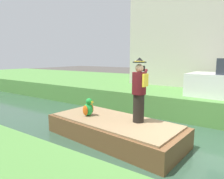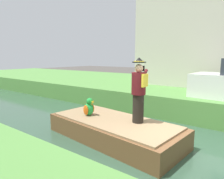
{
  "view_description": "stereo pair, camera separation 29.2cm",
  "coord_description": "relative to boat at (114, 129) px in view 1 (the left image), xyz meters",
  "views": [
    {
      "loc": [
        -4.91,
        -1.51,
        2.57
      ],
      "look_at": [
        0.05,
        1.82,
        1.61
      ],
      "focal_mm": 32.42,
      "sensor_mm": 36.0,
      "label": 1
    },
    {
      "loc": [
        -4.74,
        -1.75,
        2.57
      ],
      "look_at": [
        0.05,
        1.82,
        1.61
      ],
      "focal_mm": 32.42,
      "sensor_mm": 36.0,
      "label": 2
    }
  ],
  "objects": [
    {
      "name": "canal_water",
      "position": [
        0.0,
        -1.73,
        -0.35
      ],
      "size": [
        5.27,
        48.0,
        0.1
      ],
      "primitive_type": "cube",
      "color": "#33513D",
      "rests_on": "ground"
    },
    {
      "name": "boat",
      "position": [
        0.0,
        0.0,
        0.0
      ],
      "size": [
        2.25,
        4.37,
        0.61
      ],
      "color": "brown",
      "rests_on": "canal_water"
    },
    {
      "name": "ground_plane",
      "position": [
        0.0,
        -1.73,
        -0.4
      ],
      "size": [
        80.0,
        80.0,
        0.0
      ],
      "primitive_type": "plane",
      "color": "#4C4742"
    },
    {
      "name": "parrot_plush",
      "position": [
        -0.11,
        0.9,
        0.55
      ],
      "size": [
        0.36,
        0.35,
        0.57
      ],
      "color": "green",
      "rests_on": "boat"
    },
    {
      "name": "grass_bank_far",
      "position": [
        7.15,
        -1.73,
        0.11
      ],
      "size": [
        9.03,
        48.0,
        1.03
      ],
      "primitive_type": "cube",
      "color": "#568E42",
      "rests_on": "ground"
    },
    {
      "name": "person_pirate",
      "position": [
        0.21,
        -0.73,
        1.23
      ],
      "size": [
        0.61,
        0.42,
        1.85
      ],
      "rotation": [
        0.0,
        0.0,
        -0.29
      ],
      "color": "black",
      "rests_on": "boat"
    }
  ]
}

